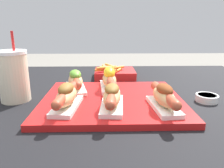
{
  "coord_description": "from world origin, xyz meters",
  "views": [
    {
      "loc": [
        -0.03,
        -0.75,
        0.96
      ],
      "look_at": [
        -0.01,
        -0.08,
        0.77
      ],
      "focal_mm": 35.0,
      "sensor_mm": 36.0,
      "label": 1
    }
  ],
  "objects_px": {
    "drink_cup": "(13,76)",
    "serving_tray": "(112,100)",
    "hot_dog_1": "(112,96)",
    "hot_dog_0": "(66,96)",
    "hot_dog_4": "(109,80)",
    "hot_dog_2": "(164,97)",
    "sauce_bowl": "(207,98)",
    "hot_dog_3": "(76,81)",
    "fries_basket": "(114,73)"
  },
  "relations": [
    {
      "from": "hot_dog_2",
      "to": "drink_cup",
      "type": "distance_m",
      "value": 0.47
    },
    {
      "from": "hot_dog_1",
      "to": "hot_dog_2",
      "type": "bearing_deg",
      "value": -3.29
    },
    {
      "from": "serving_tray",
      "to": "hot_dog_1",
      "type": "xyz_separation_m",
      "value": [
        -0.0,
        -0.08,
        0.04
      ]
    },
    {
      "from": "hot_dog_3",
      "to": "drink_cup",
      "type": "bearing_deg",
      "value": -165.17
    },
    {
      "from": "hot_dog_1",
      "to": "hot_dog_4",
      "type": "height_order",
      "value": "hot_dog_4"
    },
    {
      "from": "hot_dog_3",
      "to": "fries_basket",
      "type": "distance_m",
      "value": 0.29
    },
    {
      "from": "hot_dog_3",
      "to": "hot_dog_0",
      "type": "bearing_deg",
      "value": -91.02
    },
    {
      "from": "hot_dog_2",
      "to": "drink_cup",
      "type": "height_order",
      "value": "drink_cup"
    },
    {
      "from": "serving_tray",
      "to": "fries_basket",
      "type": "relative_size",
      "value": 2.39
    },
    {
      "from": "serving_tray",
      "to": "hot_dog_0",
      "type": "xyz_separation_m",
      "value": [
        -0.13,
        -0.08,
        0.04
      ]
    },
    {
      "from": "serving_tray",
      "to": "hot_dog_3",
      "type": "relative_size",
      "value": 2.28
    },
    {
      "from": "hot_dog_0",
      "to": "hot_dog_4",
      "type": "height_order",
      "value": "hot_dog_4"
    },
    {
      "from": "hot_dog_2",
      "to": "hot_dog_3",
      "type": "bearing_deg",
      "value": 146.73
    },
    {
      "from": "serving_tray",
      "to": "hot_dog_0",
      "type": "distance_m",
      "value": 0.16
    },
    {
      "from": "hot_dog_3",
      "to": "hot_dog_4",
      "type": "height_order",
      "value": "hot_dog_4"
    },
    {
      "from": "hot_dog_2",
      "to": "fries_basket",
      "type": "height_order",
      "value": "hot_dog_2"
    },
    {
      "from": "drink_cup",
      "to": "serving_tray",
      "type": "bearing_deg",
      "value": -6.09
    },
    {
      "from": "hot_dog_2",
      "to": "sauce_bowl",
      "type": "xyz_separation_m",
      "value": [
        0.17,
        0.1,
        -0.04
      ]
    },
    {
      "from": "hot_dog_2",
      "to": "hot_dog_3",
      "type": "distance_m",
      "value": 0.32
    },
    {
      "from": "hot_dog_0",
      "to": "fries_basket",
      "type": "relative_size",
      "value": 1.07
    },
    {
      "from": "hot_dog_1",
      "to": "fries_basket",
      "type": "relative_size",
      "value": 1.07
    },
    {
      "from": "serving_tray",
      "to": "sauce_bowl",
      "type": "height_order",
      "value": "sauce_bowl"
    },
    {
      "from": "hot_dog_1",
      "to": "fries_basket",
      "type": "xyz_separation_m",
      "value": [
        0.02,
        0.42,
        -0.03
      ]
    },
    {
      "from": "hot_dog_4",
      "to": "fries_basket",
      "type": "relative_size",
      "value": 1.07
    },
    {
      "from": "hot_dog_0",
      "to": "hot_dog_2",
      "type": "xyz_separation_m",
      "value": [
        0.27,
        -0.01,
        -0.0
      ]
    },
    {
      "from": "serving_tray",
      "to": "drink_cup",
      "type": "xyz_separation_m",
      "value": [
        -0.32,
        0.03,
        0.07
      ]
    },
    {
      "from": "serving_tray",
      "to": "sauce_bowl",
      "type": "distance_m",
      "value": 0.31
    },
    {
      "from": "hot_dog_0",
      "to": "sauce_bowl",
      "type": "distance_m",
      "value": 0.45
    },
    {
      "from": "hot_dog_1",
      "to": "hot_dog_2",
      "type": "height_order",
      "value": "hot_dog_2"
    },
    {
      "from": "hot_dog_1",
      "to": "hot_dog_3",
      "type": "height_order",
      "value": "hot_dog_3"
    },
    {
      "from": "hot_dog_3",
      "to": "sauce_bowl",
      "type": "distance_m",
      "value": 0.44
    },
    {
      "from": "serving_tray",
      "to": "hot_dog_3",
      "type": "height_order",
      "value": "hot_dog_3"
    },
    {
      "from": "hot_dog_3",
      "to": "sauce_bowl",
      "type": "xyz_separation_m",
      "value": [
        0.43,
        -0.08,
        -0.04
      ]
    },
    {
      "from": "serving_tray",
      "to": "drink_cup",
      "type": "bearing_deg",
      "value": 173.91
    },
    {
      "from": "hot_dog_4",
      "to": "serving_tray",
      "type": "bearing_deg",
      "value": -85.29
    },
    {
      "from": "hot_dog_0",
      "to": "hot_dog_4",
      "type": "xyz_separation_m",
      "value": [
        0.12,
        0.17,
        0.0
      ]
    },
    {
      "from": "hot_dog_0",
      "to": "hot_dog_3",
      "type": "height_order",
      "value": "same"
    },
    {
      "from": "hot_dog_3",
      "to": "sauce_bowl",
      "type": "height_order",
      "value": "hot_dog_3"
    },
    {
      "from": "hot_dog_3",
      "to": "fries_basket",
      "type": "bearing_deg",
      "value": 59.87
    },
    {
      "from": "hot_dog_1",
      "to": "sauce_bowl",
      "type": "xyz_separation_m",
      "value": [
        0.31,
        0.09,
        -0.04
      ]
    },
    {
      "from": "serving_tray",
      "to": "sauce_bowl",
      "type": "xyz_separation_m",
      "value": [
        0.31,
        0.01,
        0.0
      ]
    },
    {
      "from": "hot_dog_0",
      "to": "drink_cup",
      "type": "distance_m",
      "value": 0.22
    },
    {
      "from": "drink_cup",
      "to": "fries_basket",
      "type": "xyz_separation_m",
      "value": [
        0.34,
        0.3,
        -0.06
      ]
    },
    {
      "from": "hot_dog_1",
      "to": "drink_cup",
      "type": "xyz_separation_m",
      "value": [
        -0.31,
        0.12,
        0.03
      ]
    },
    {
      "from": "serving_tray",
      "to": "hot_dog_2",
      "type": "distance_m",
      "value": 0.17
    },
    {
      "from": "drink_cup",
      "to": "fries_basket",
      "type": "height_order",
      "value": "drink_cup"
    },
    {
      "from": "hot_dog_2",
      "to": "sauce_bowl",
      "type": "relative_size",
      "value": 2.76
    },
    {
      "from": "hot_dog_1",
      "to": "fries_basket",
      "type": "height_order",
      "value": "hot_dog_1"
    },
    {
      "from": "hot_dog_4",
      "to": "fries_basket",
      "type": "bearing_deg",
      "value": 83.64
    },
    {
      "from": "hot_dog_1",
      "to": "hot_dog_4",
      "type": "xyz_separation_m",
      "value": [
        -0.0,
        0.18,
        0.0
      ]
    }
  ]
}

